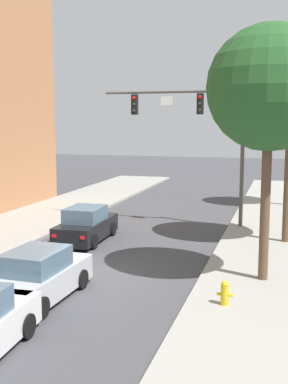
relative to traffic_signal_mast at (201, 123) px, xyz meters
name	(u,v)px	position (x,y,z in m)	size (l,w,h in m)	color
ground_plane	(84,277)	(-2.49, -9.42, -5.38)	(120.00, 120.00, 0.00)	#424247
sidewalk_right	(274,293)	(4.01, -9.42, -5.30)	(5.00, 60.00, 0.15)	#99968E
traffic_signal_mast	(201,123)	(0.00, 0.00, 0.00)	(7.34, 0.38, 7.50)	#514C47
car_lead_black	(86,225)	(-4.45, -4.55, -4.66)	(1.94, 4.29, 1.60)	black
car_following_silver	(38,277)	(-2.92, -11.86, -4.66)	(1.92, 4.28, 1.60)	#B7B7BC
fire_hydrant	(225,293)	(2.65, -11.02, -4.87)	(0.48, 0.24, 0.72)	gold
street_tree_nearest	(269,89)	(3.60, -8.32, 1.09)	(4.07, 4.07, 8.38)	brown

